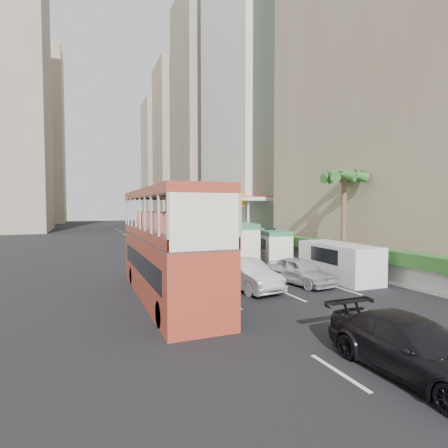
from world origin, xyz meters
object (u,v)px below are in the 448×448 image
car_black (413,376)px  panel_van_near (339,262)px  double_decker_bus (167,244)px  car_silver_lane_b (300,284)px  shell_station (252,219)px  van_asset (205,253)px  palm_tree (344,219)px  panel_van_far (213,235)px  minibus_near (232,241)px  minibus_far (270,245)px  car_silver_lane_a (246,289)px

car_black → panel_van_near: bearing=58.2°
double_decker_bus → car_black: bearing=-67.7°
car_silver_lane_b → car_black: (-3.42, -9.93, 0.00)m
car_silver_lane_b → shell_station: size_ratio=0.54×
van_asset → panel_van_near: panel_van_near is taller
palm_tree → panel_van_far: bearing=101.9°
car_black → palm_tree: size_ratio=0.77×
palm_tree → shell_station: palm_tree is taller
double_decker_bus → car_black: 10.93m
palm_tree → minibus_near: bearing=138.4°
minibus_far → minibus_near: bearing=171.5°
car_silver_lane_b → car_black: bearing=-117.8°
car_silver_lane_b → panel_van_near: bearing=-4.7°
panel_van_near → shell_station: shell_station is taller
van_asset → minibus_near: 5.04m
panel_van_near → shell_station: bearing=77.8°
car_black → van_asset: size_ratio=1.17×
double_decker_bus → van_asset: bearing=64.5°
car_silver_lane_a → panel_van_near: (6.10, 0.17, 1.05)m
minibus_near → palm_tree: bearing=-34.6°
panel_van_near → palm_tree: palm_tree is taller
double_decker_bus → van_asset: double_decker_bus is taller
car_silver_lane_b → shell_station: (8.55, 22.92, 2.75)m
car_silver_lane_a → panel_van_near: size_ratio=0.89×
car_silver_lane_a → car_black: car_silver_lane_a is taller
minibus_far → panel_van_near: 8.28m
minibus_far → panel_van_far: size_ratio=1.09×
panel_van_far → shell_station: shell_station is taller
car_silver_lane_b → minibus_far: minibus_far is taller
car_silver_lane_b → car_silver_lane_a: bearing=170.7°
minibus_near → panel_van_near: 9.78m
panel_van_near → car_black: bearing=-119.6°
double_decker_bus → shell_station: bearing=55.2°
car_silver_lane_b → van_asset: (-0.58, 14.33, 0.00)m
van_asset → panel_van_far: 7.74m
double_decker_bus → minibus_far: 13.48m
minibus_far → shell_station: size_ratio=0.69×
car_silver_lane_a → car_black: size_ratio=0.96×
car_silver_lane_a → car_black: (-0.13, -9.95, 0.00)m
minibus_near → double_decker_bus: bearing=-120.8°
minibus_near → panel_van_near: size_ratio=1.30×
car_black → shell_station: 35.07m
car_silver_lane_a → minibus_near: size_ratio=0.69×
car_silver_lane_a → shell_station: 25.92m
panel_van_near → panel_van_far: (-0.12, 21.08, -0.05)m
car_silver_lane_b → van_asset: bearing=83.5°
minibus_near → car_silver_lane_b: bearing=-83.0°
panel_van_near → minibus_far: bearing=91.5°
palm_tree → shell_station: (2.20, 19.00, -0.63)m
double_decker_bus → car_black: (4.03, -9.85, -2.53)m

